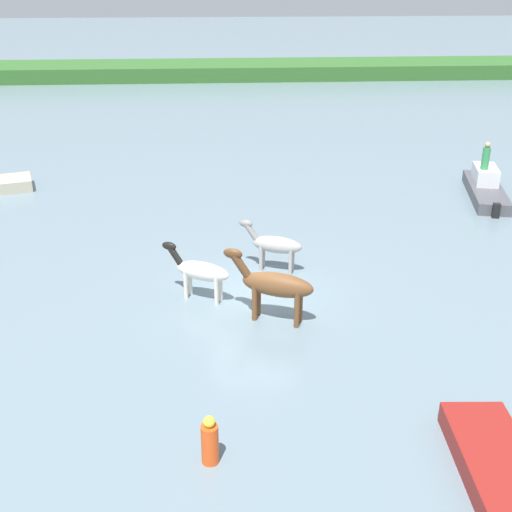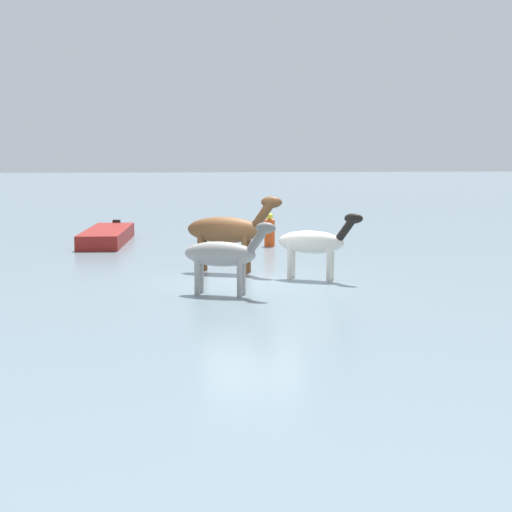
% 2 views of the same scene
% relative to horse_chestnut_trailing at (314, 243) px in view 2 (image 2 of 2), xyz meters
% --- Properties ---
extents(ground_plane, '(207.63, 207.63, 0.00)m').
position_rel_horse_chestnut_trailing_xyz_m(ground_plane, '(1.58, 0.16, -0.94)').
color(ground_plane, slate).
extents(horse_chestnut_trailing, '(2.12, 1.30, 1.71)m').
position_rel_horse_chestnut_trailing_xyz_m(horse_chestnut_trailing, '(0.00, 0.00, 0.00)').
color(horse_chestnut_trailing, silver).
rests_on(horse_chestnut_trailing, ground_plane).
extents(horse_mid_herd, '(2.11, 1.10, 1.67)m').
position_rel_horse_chestnut_trailing_xyz_m(horse_mid_herd, '(2.40, 1.87, -0.02)').
color(horse_mid_herd, '#9E9993').
rests_on(horse_mid_herd, ground_plane).
extents(horse_dun_straggler, '(2.60, 1.40, 2.06)m').
position_rel_horse_chestnut_trailing_xyz_m(horse_dun_straggler, '(2.10, -1.39, 0.19)').
color(horse_dun_straggler, brown).
rests_on(horse_dun_straggler, ground_plane).
extents(boat_motor_center, '(1.65, 5.21, 0.75)m').
position_rel_horse_chestnut_trailing_xyz_m(boat_motor_center, '(5.93, -8.58, -0.77)').
color(boat_motor_center, maroon).
rests_on(boat_motor_center, ground_plane).
extents(buoy_channel_marker, '(0.36, 0.36, 1.14)m').
position_rel_horse_chestnut_trailing_xyz_m(buoy_channel_marker, '(0.29, -7.04, -0.43)').
color(buoy_channel_marker, '#E54C19').
rests_on(buoy_channel_marker, ground_plane).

